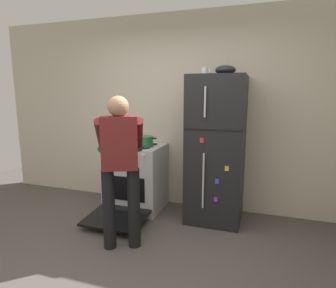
{
  "coord_description": "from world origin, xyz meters",
  "views": [
    {
      "loc": [
        1.07,
        -1.96,
        1.63
      ],
      "look_at": [
        -0.03,
        1.32,
        1.0
      ],
      "focal_mm": 30.37,
      "sensor_mm": 36.0,
      "label": 1
    }
  ],
  "objects_px": {
    "red_pot": "(145,141)",
    "mixing_bowl": "(225,70)",
    "refrigerator": "(216,149)",
    "coffee_mug": "(205,71)",
    "person_cook": "(120,159)",
    "stove_range": "(136,178)"
  },
  "relations": [
    {
      "from": "refrigerator",
      "to": "person_cook",
      "type": "xyz_separation_m",
      "value": [
        -0.83,
        -0.99,
        0.04
      ]
    },
    {
      "from": "person_cook",
      "to": "red_pot",
      "type": "bearing_deg",
      "value": 97.64
    },
    {
      "from": "person_cook",
      "to": "coffee_mug",
      "type": "xyz_separation_m",
      "value": [
        0.66,
        1.04,
        0.93
      ]
    },
    {
      "from": "refrigerator",
      "to": "person_cook",
      "type": "relative_size",
      "value": 1.15
    },
    {
      "from": "coffee_mug",
      "to": "mixing_bowl",
      "type": "height_order",
      "value": "mixing_bowl"
    },
    {
      "from": "refrigerator",
      "to": "stove_range",
      "type": "relative_size",
      "value": 1.51
    },
    {
      "from": "person_cook",
      "to": "mixing_bowl",
      "type": "relative_size",
      "value": 6.51
    },
    {
      "from": "refrigerator",
      "to": "mixing_bowl",
      "type": "distance_m",
      "value": 0.98
    },
    {
      "from": "refrigerator",
      "to": "coffee_mug",
      "type": "xyz_separation_m",
      "value": [
        -0.18,
        0.05,
        0.97
      ]
    },
    {
      "from": "mixing_bowl",
      "to": "red_pot",
      "type": "bearing_deg",
      "value": -177.25
    },
    {
      "from": "person_cook",
      "to": "coffee_mug",
      "type": "distance_m",
      "value": 1.54
    },
    {
      "from": "stove_range",
      "to": "coffee_mug",
      "type": "height_order",
      "value": "coffee_mug"
    },
    {
      "from": "stove_range",
      "to": "mixing_bowl",
      "type": "relative_size",
      "value": 4.96
    },
    {
      "from": "refrigerator",
      "to": "stove_range",
      "type": "height_order",
      "value": "refrigerator"
    },
    {
      "from": "stove_range",
      "to": "red_pot",
      "type": "xyz_separation_m",
      "value": [
        0.16,
        -0.03,
        0.54
      ]
    },
    {
      "from": "refrigerator",
      "to": "red_pot",
      "type": "xyz_separation_m",
      "value": [
        -0.96,
        -0.05,
        0.06
      ]
    },
    {
      "from": "person_cook",
      "to": "red_pot",
      "type": "height_order",
      "value": "person_cook"
    },
    {
      "from": "coffee_mug",
      "to": "mixing_bowl",
      "type": "xyz_separation_m",
      "value": [
        0.26,
        -0.05,
        0.01
      ]
    },
    {
      "from": "red_pot",
      "to": "mixing_bowl",
      "type": "distance_m",
      "value": 1.38
    },
    {
      "from": "stove_range",
      "to": "person_cook",
      "type": "relative_size",
      "value": 0.76
    },
    {
      "from": "refrigerator",
      "to": "mixing_bowl",
      "type": "bearing_deg",
      "value": 0.22
    },
    {
      "from": "stove_range",
      "to": "mixing_bowl",
      "type": "height_order",
      "value": "mixing_bowl"
    }
  ]
}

